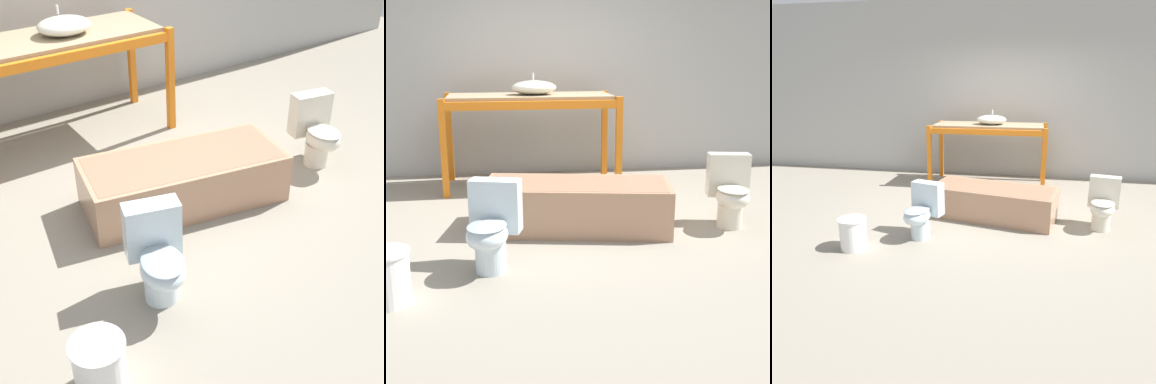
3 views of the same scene
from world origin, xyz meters
TOP-DOWN VIEW (x-y plane):
  - ground_plane at (0.00, 0.00)m, footprint 12.00×12.00m
  - warehouse_wall_rear at (0.00, 2.18)m, footprint 10.80×0.08m
  - shelving_rack at (-0.29, 1.45)m, footprint 1.99×0.88m
  - sink_basin at (-0.24, 1.42)m, footprint 0.51×0.42m
  - bathtub_main at (0.00, -0.20)m, footprint 1.77×1.01m
  - toilet_near at (1.39, -0.35)m, footprint 0.43×0.56m
  - toilet_far at (-0.75, -1.03)m, footprint 0.46×0.58m
  - bucket_white at (-1.42, -1.48)m, footprint 0.31×0.31m

SIDE VIEW (x-z plane):
  - ground_plane at x=0.00m, z-range 0.00..0.00m
  - bucket_white at x=-1.42m, z-range 0.01..0.36m
  - bathtub_main at x=0.00m, z-range 0.03..0.46m
  - toilet_near at x=1.39m, z-range 0.00..0.65m
  - toilet_far at x=-0.75m, z-range 0.00..0.65m
  - shelving_rack at x=-0.29m, z-range 0.38..1.45m
  - sink_basin at x=-0.24m, z-range 1.03..1.27m
  - warehouse_wall_rear at x=0.00m, z-range 0.00..3.20m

